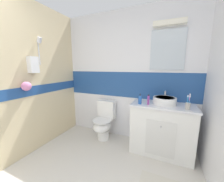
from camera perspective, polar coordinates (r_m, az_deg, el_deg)
ground_plane at (r=2.05m, az=-7.09°, el=-35.07°), size 3.20×3.48×0.04m
wall_back_tiled at (r=2.59m, az=6.80°, el=6.38°), size 3.20×0.20×2.50m
wall_left_shower_alcove at (r=2.44m, az=-36.24°, el=4.01°), size 0.26×3.48×2.50m
vanity_cabinet at (r=2.40m, az=21.00°, el=-15.28°), size 0.98×0.52×0.85m
sink_basin at (r=2.26m, az=22.26°, el=-3.85°), size 0.36×0.41×0.19m
toilet at (r=2.68m, az=-3.69°, el=-13.27°), size 0.37×0.50×0.78m
toothbrush_cup at (r=2.12m, az=30.67°, el=-5.41°), size 0.06×0.06×0.23m
soap_dispenser at (r=2.14m, az=12.32°, el=-3.86°), size 0.06×0.06×0.18m
toothpaste_tube_upright at (r=2.14m, az=15.84°, el=-3.81°), size 0.03×0.03×0.16m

